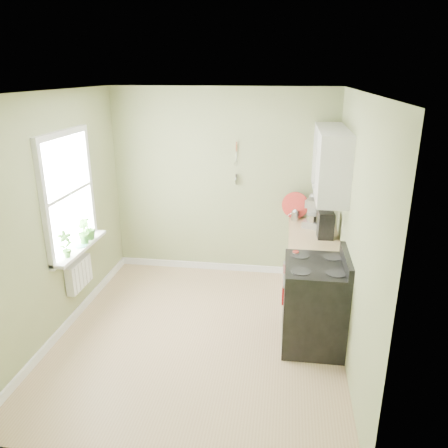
# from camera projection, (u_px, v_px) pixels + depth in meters

# --- Properties ---
(floor) EXTENTS (3.20, 3.60, 0.02)m
(floor) POSITION_uv_depth(u_px,v_px,m) (200.00, 336.00, 5.05)
(floor) COLOR tan
(floor) RESTS_ON ground
(ceiling) EXTENTS (3.20, 3.60, 0.02)m
(ceiling) POSITION_uv_depth(u_px,v_px,m) (194.00, 91.00, 4.15)
(ceiling) COLOR white
(ceiling) RESTS_ON wall_back
(wall_back) EXTENTS (3.20, 0.02, 2.70)m
(wall_back) POSITION_uv_depth(u_px,v_px,m) (223.00, 184.00, 6.29)
(wall_back) COLOR #98A06D
(wall_back) RESTS_ON floor
(wall_left) EXTENTS (0.02, 3.60, 2.70)m
(wall_left) POSITION_uv_depth(u_px,v_px,m) (55.00, 218.00, 4.82)
(wall_left) COLOR #98A06D
(wall_left) RESTS_ON floor
(wall_right) EXTENTS (0.02, 3.60, 2.70)m
(wall_right) POSITION_uv_depth(u_px,v_px,m) (354.00, 233.00, 4.38)
(wall_right) COLOR #98A06D
(wall_right) RESTS_ON floor
(base_cabinets) EXTENTS (0.60, 1.60, 0.87)m
(base_cabinets) POSITION_uv_depth(u_px,v_px,m) (312.00, 271.00, 5.66)
(base_cabinets) COLOR silver
(base_cabinets) RESTS_ON floor
(countertop) EXTENTS (0.64, 1.60, 0.04)m
(countertop) POSITION_uv_depth(u_px,v_px,m) (314.00, 238.00, 5.51)
(countertop) COLOR tan
(countertop) RESTS_ON base_cabinets
(upper_cabinets) EXTENTS (0.35, 1.40, 0.80)m
(upper_cabinets) POSITION_uv_depth(u_px,v_px,m) (330.00, 162.00, 5.27)
(upper_cabinets) COLOR silver
(upper_cabinets) RESTS_ON wall_right
(window) EXTENTS (0.06, 1.14, 1.44)m
(window) POSITION_uv_depth(u_px,v_px,m) (68.00, 194.00, 5.03)
(window) COLOR white
(window) RESTS_ON wall_left
(window_sill) EXTENTS (0.18, 1.14, 0.04)m
(window_sill) POSITION_uv_depth(u_px,v_px,m) (80.00, 248.00, 5.24)
(window_sill) COLOR white
(window_sill) RESTS_ON wall_left
(radiator) EXTENTS (0.12, 0.50, 0.35)m
(radiator) POSITION_uv_depth(u_px,v_px,m) (79.00, 274.00, 5.31)
(radiator) COLOR white
(radiator) RESTS_ON wall_left
(wall_utensils) EXTENTS (0.02, 0.14, 0.58)m
(wall_utensils) POSITION_uv_depth(u_px,v_px,m) (236.00, 170.00, 6.17)
(wall_utensils) COLOR tan
(wall_utensils) RESTS_ON wall_back
(stove) EXTENTS (0.70, 0.79, 1.08)m
(stove) POSITION_uv_depth(u_px,v_px,m) (315.00, 304.00, 4.76)
(stove) COLOR black
(stove) RESTS_ON floor
(stand_mixer) EXTENTS (0.31, 0.39, 0.42)m
(stand_mixer) POSITION_uv_depth(u_px,v_px,m) (313.00, 213.00, 5.86)
(stand_mixer) COLOR #B2B2B7
(stand_mixer) RESTS_ON countertop
(kettle) EXTENTS (0.17, 0.10, 0.17)m
(kettle) POSITION_uv_depth(u_px,v_px,m) (295.00, 215.00, 6.08)
(kettle) COLOR silver
(kettle) RESTS_ON countertop
(coffee_maker) EXTENTS (0.20, 0.22, 0.33)m
(coffee_maker) POSITION_uv_depth(u_px,v_px,m) (325.00, 226.00, 5.42)
(coffee_maker) COLOR black
(coffee_maker) RESTS_ON countertop
(red_tray) EXTENTS (0.38, 0.12, 0.38)m
(red_tray) POSITION_uv_depth(u_px,v_px,m) (295.00, 205.00, 6.15)
(red_tray) COLOR maroon
(red_tray) RESTS_ON countertop
(jar) EXTENTS (0.07, 0.07, 0.08)m
(jar) POSITION_uv_depth(u_px,v_px,m) (296.00, 254.00, 4.87)
(jar) COLOR tan
(jar) RESTS_ON countertop
(plant_a) EXTENTS (0.20, 0.20, 0.32)m
(plant_a) POSITION_uv_depth(u_px,v_px,m) (65.00, 244.00, 4.87)
(plant_a) COLOR #3A7527
(plant_a) RESTS_ON window_sill
(plant_b) EXTENTS (0.22, 0.22, 0.31)m
(plant_b) POSITION_uv_depth(u_px,v_px,m) (83.00, 231.00, 5.28)
(plant_b) COLOR #3A7527
(plant_b) RESTS_ON window_sill
(plant_c) EXTENTS (0.23, 0.23, 0.30)m
(plant_c) POSITION_uv_depth(u_px,v_px,m) (88.00, 228.00, 5.42)
(plant_c) COLOR #3A7527
(plant_c) RESTS_ON window_sill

